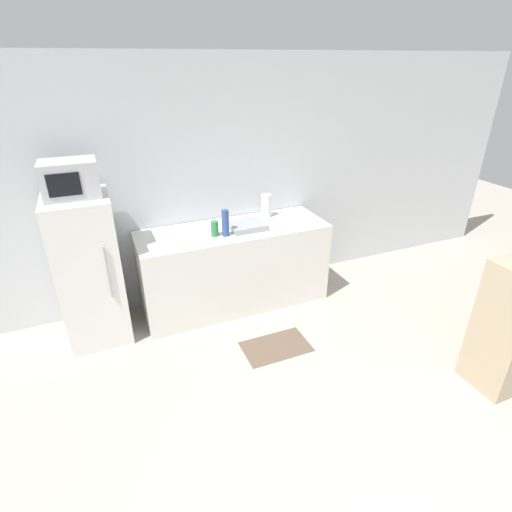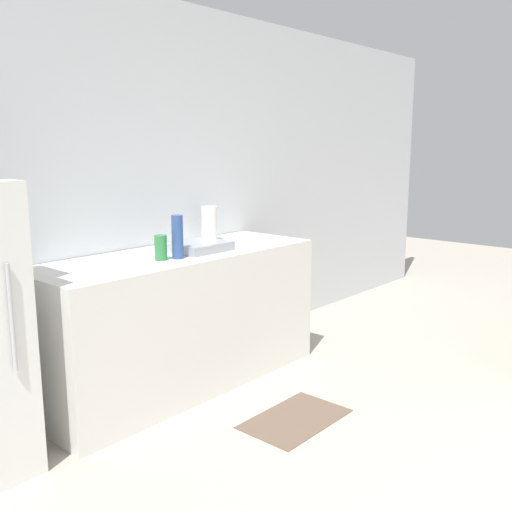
{
  "view_description": "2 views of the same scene",
  "coord_description": "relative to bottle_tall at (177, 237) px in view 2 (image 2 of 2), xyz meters",
  "views": [
    {
      "loc": [
        -1.26,
        -0.71,
        2.54
      ],
      "look_at": [
        -0.08,
        2.1,
        1.01
      ],
      "focal_mm": 28.0,
      "sensor_mm": 36.0,
      "label": 1
    },
    {
      "loc": [
        -2.41,
        0.15,
        1.6
      ],
      "look_at": [
        0.02,
        2.29,
        0.98
      ],
      "focal_mm": 40.0,
      "sensor_mm": 36.0,
      "label": 2
    }
  ],
  "objects": [
    {
      "name": "paper_towel_roll",
      "position": [
        0.6,
        0.33,
        -0.01
      ],
      "size": [
        0.11,
        0.11,
        0.26
      ],
      "primitive_type": "cylinder",
      "color": "white",
      "rests_on": "counter"
    },
    {
      "name": "wall_back",
      "position": [
        0.1,
        0.53,
        0.25
      ],
      "size": [
        8.0,
        0.06,
        2.6
      ],
      "primitive_type": "cube",
      "color": "silver",
      "rests_on": "ground_plane"
    },
    {
      "name": "counter",
      "position": [
        0.13,
        0.14,
        -0.59
      ],
      "size": [
        2.02,
        0.7,
        0.91
      ],
      "primitive_type": "cube",
      "color": "silver",
      "rests_on": "ground_plane"
    },
    {
      "name": "kitchen_rug",
      "position": [
        0.22,
        -0.77,
        -1.04
      ],
      "size": [
        0.65,
        0.4,
        0.01
      ],
      "primitive_type": "cube",
      "color": "brown",
      "rests_on": "ground_plane"
    },
    {
      "name": "bottle_short",
      "position": [
        -0.1,
        0.04,
        -0.06
      ],
      "size": [
        0.08,
        0.08,
        0.16
      ],
      "primitive_type": "cylinder",
      "color": "#2D7F42",
      "rests_on": "counter"
    },
    {
      "name": "sink_basin",
      "position": [
        0.27,
        0.09,
        -0.11
      ],
      "size": [
        0.37,
        0.32,
        0.06
      ],
      "primitive_type": "cube",
      "color": "#9EA3A8",
      "rests_on": "counter"
    },
    {
      "name": "bottle_tall",
      "position": [
        0.0,
        0.0,
        0.0
      ],
      "size": [
        0.07,
        0.07,
        0.27
      ],
      "primitive_type": "cylinder",
      "color": "#2D4C8C",
      "rests_on": "counter"
    }
  ]
}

